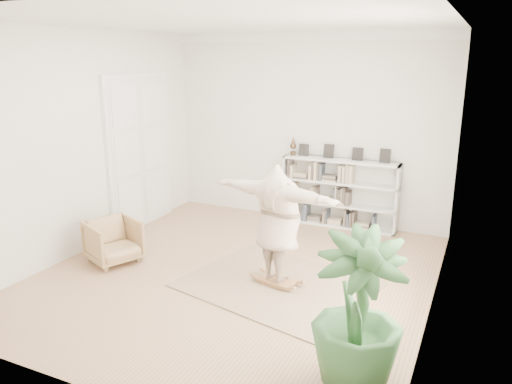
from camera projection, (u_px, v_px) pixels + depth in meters
floor at (237, 274)px, 7.47m from camera, size 6.00×6.00×0.00m
room_shell at (308, 36)px, 9.12m from camera, size 6.00×6.00×6.00m
doors at (140, 153)px, 9.34m from camera, size 0.09×1.78×2.92m
bookshelf at (339, 194)px, 9.46m from camera, size 2.20×0.35×1.64m
armchair at (113, 241)px, 7.86m from camera, size 0.98×0.97×0.68m
rug at (277, 284)px, 7.12m from camera, size 2.88×2.50×0.02m
rocker_board at (277, 280)px, 7.10m from camera, size 0.58×0.42×0.11m
person at (278, 221)px, 6.87m from camera, size 2.13×1.00×1.67m
houseplant at (358, 312)px, 4.78m from camera, size 1.17×1.17×1.59m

